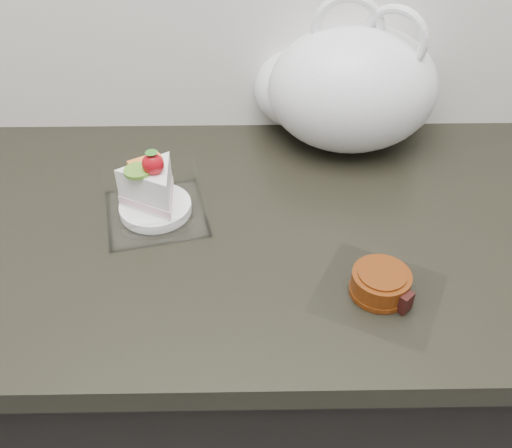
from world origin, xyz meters
TOP-DOWN VIEW (x-y plane):
  - counter at (0.00, 1.69)m, footprint 2.04×0.64m
  - cake_tray at (-0.09, 1.71)m, footprint 0.19×0.19m
  - mooncake_wrap at (0.25, 1.53)m, footprint 0.22×0.21m
  - plastic_bag at (0.24, 1.94)m, footprint 0.39×0.33m

SIDE VIEW (x-z plane):
  - counter at x=0.00m, z-range 0.00..0.90m
  - mooncake_wrap at x=0.25m, z-range 0.90..0.94m
  - cake_tray at x=-0.09m, z-range 0.87..1.00m
  - plastic_bag at x=0.24m, z-range 0.87..1.16m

